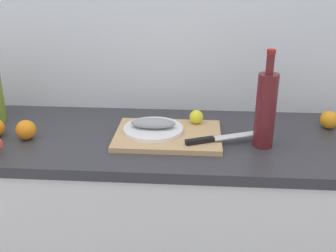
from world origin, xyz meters
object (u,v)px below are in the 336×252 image
(lemon_0, at_px, (196,117))
(wine_bottle, at_px, (266,109))
(fish_fillet, at_px, (153,123))
(white_plate, at_px, (153,130))
(chef_knife, at_px, (213,139))
(orange_0, at_px, (26,130))
(cutting_board, at_px, (168,135))

(lemon_0, bearing_deg, wine_bottle, -31.83)
(wine_bottle, bearing_deg, fish_fillet, 172.06)
(fish_fillet, bearing_deg, white_plate, -90.00)
(chef_knife, bearing_deg, orange_0, 156.79)
(cutting_board, xyz_separation_m, wine_bottle, (0.36, -0.04, 0.14))
(white_plate, bearing_deg, cutting_board, -13.10)
(fish_fillet, relative_size, wine_bottle, 0.49)
(white_plate, relative_size, lemon_0, 4.18)
(wine_bottle, xyz_separation_m, orange_0, (-0.90, -0.00, -0.11))
(white_plate, xyz_separation_m, lemon_0, (0.17, 0.10, 0.02))
(white_plate, height_order, lemon_0, lemon_0)
(fish_fillet, bearing_deg, chef_knife, -18.12)
(fish_fillet, height_order, wine_bottle, wine_bottle)
(chef_knife, height_order, lemon_0, lemon_0)
(fish_fillet, relative_size, orange_0, 2.30)
(chef_knife, xyz_separation_m, lemon_0, (-0.06, 0.17, 0.02))
(cutting_board, xyz_separation_m, white_plate, (-0.06, 0.01, 0.02))
(white_plate, xyz_separation_m, orange_0, (-0.48, -0.06, 0.01))
(white_plate, relative_size, orange_0, 3.06)
(cutting_board, bearing_deg, white_plate, 166.90)
(white_plate, bearing_deg, fish_fillet, 90.00)
(fish_fillet, xyz_separation_m, orange_0, (-0.48, -0.06, -0.01))
(white_plate, xyz_separation_m, chef_knife, (0.23, -0.08, 0.00))
(cutting_board, height_order, orange_0, orange_0)
(lemon_0, bearing_deg, cutting_board, -134.68)
(lemon_0, bearing_deg, orange_0, -166.33)
(chef_knife, xyz_separation_m, orange_0, (-0.72, 0.01, 0.01))
(wine_bottle, distance_m, orange_0, 0.91)
(orange_0, bearing_deg, fish_fillet, 7.39)
(cutting_board, bearing_deg, lemon_0, 45.32)
(chef_knife, height_order, wine_bottle, wine_bottle)
(white_plate, distance_m, orange_0, 0.49)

